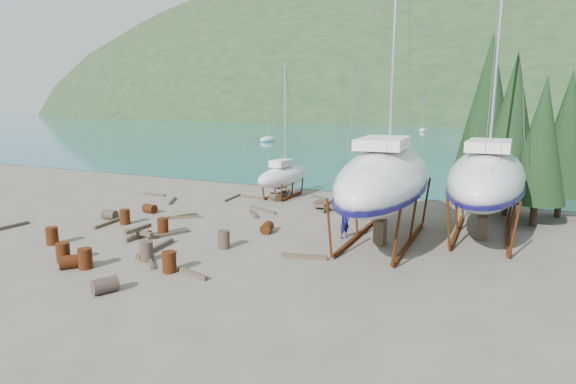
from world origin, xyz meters
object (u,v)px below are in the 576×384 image
at_px(large_sailboat_near, 385,177).
at_px(worker, 345,222).
at_px(small_sailboat_shore, 283,176).
at_px(large_sailboat_far, 487,177).

bearing_deg(large_sailboat_near, worker, -174.13).
bearing_deg(worker, small_sailboat_shore, 67.28).
bearing_deg(worker, large_sailboat_far, -36.62).
bearing_deg(large_sailboat_far, large_sailboat_near, -143.15).
relative_size(large_sailboat_near, large_sailboat_far, 1.06).
xyz_separation_m(small_sailboat_shore, worker, (7.69, -8.40, -0.77)).
distance_m(large_sailboat_near, small_sailboat_shore, 12.70).
bearing_deg(large_sailboat_near, large_sailboat_far, 32.06).
distance_m(small_sailboat_shore, worker, 11.42).
bearing_deg(small_sailboat_shore, large_sailboat_far, -12.83).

